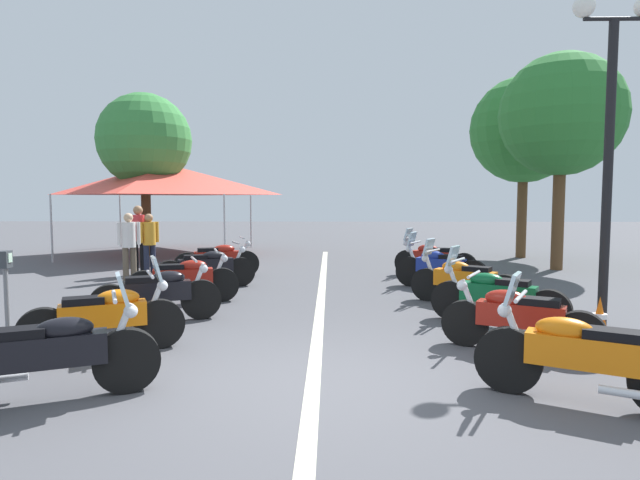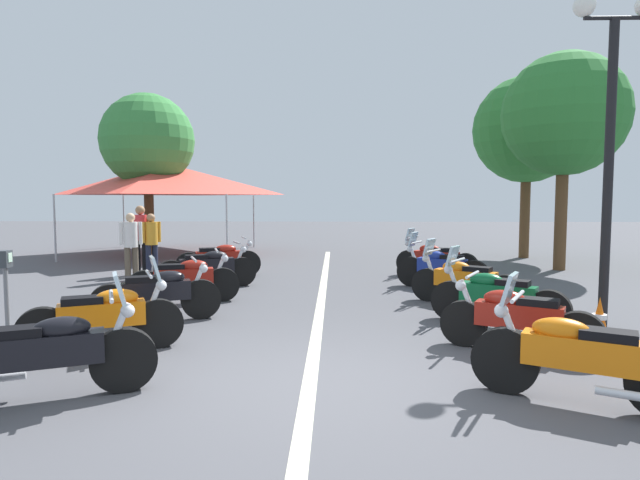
{
  "view_description": "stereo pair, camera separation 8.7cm",
  "coord_description": "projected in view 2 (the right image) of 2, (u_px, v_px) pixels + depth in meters",
  "views": [
    {
      "loc": [
        -5.4,
        -0.18,
        1.96
      ],
      "look_at": [
        3.89,
        0.0,
        1.23
      ],
      "focal_mm": 29.7,
      "sensor_mm": 36.0,
      "label": 1
    },
    {
      "loc": [
        -5.4,
        -0.27,
        1.96
      ],
      "look_at": [
        3.89,
        0.0,
        1.23
      ],
      "focal_mm": 29.7,
      "sensor_mm": 36.0,
      "label": 2
    }
  ],
  "objects": [
    {
      "name": "motorcycle_right_row_2",
      "position": [
        496.0,
        296.0,
        8.15
      ],
      "size": [
        1.24,
        1.87,
        1.2
      ],
      "rotation": [
        0.0,
        0.0,
        1.01
      ],
      "color": "black",
      "rests_on": "ground_plane"
    },
    {
      "name": "motorcycle_right_row_4",
      "position": [
        441.0,
        267.0,
        11.48
      ],
      "size": [
        1.1,
        1.86,
        1.22
      ],
      "rotation": [
        0.0,
        0.0,
        1.08
      ],
      "color": "black",
      "rests_on": "ground_plane"
    },
    {
      "name": "motorcycle_left_row_3",
      "position": [
        185.0,
        279.0,
        9.91
      ],
      "size": [
        0.83,
        2.02,
        1.0
      ],
      "rotation": [
        0.0,
        0.0,
        -1.29
      ],
      "color": "black",
      "rests_on": "ground_plane"
    },
    {
      "name": "bystander_2",
      "position": [
        151.0,
        239.0,
        13.54
      ],
      "size": [
        0.41,
        0.39,
        1.58
      ],
      "rotation": [
        0.0,
        0.0,
        3.95
      ],
      "color": "#1E2338",
      "rests_on": "ground_plane"
    },
    {
      "name": "bystander_1",
      "position": [
        131.0,
        241.0,
        12.65
      ],
      "size": [
        0.32,
        0.48,
        1.62
      ],
      "rotation": [
        0.0,
        0.0,
        3.65
      ],
      "color": "brown",
      "rests_on": "ground_plane"
    },
    {
      "name": "motorcycle_right_row_0",
      "position": [
        577.0,
        356.0,
        5.0
      ],
      "size": [
        1.09,
        1.85,
        1.22
      ],
      "rotation": [
        0.0,
        0.0,
        1.08
      ],
      "color": "black",
      "rests_on": "ground_plane"
    },
    {
      "name": "bystander_0",
      "position": [
        141.0,
        234.0,
        13.64
      ],
      "size": [
        0.32,
        0.5,
        1.78
      ],
      "rotation": [
        0.0,
        0.0,
        3.54
      ],
      "color": "black",
      "rests_on": "ground_plane"
    },
    {
      "name": "motorcycle_left_row_4",
      "position": [
        208.0,
        267.0,
        11.57
      ],
      "size": [
        1.05,
        2.06,
        1.0
      ],
      "rotation": [
        0.0,
        0.0,
        -1.17
      ],
      "color": "black",
      "rests_on": "ground_plane"
    },
    {
      "name": "ground_plane",
      "position": [
        309.0,
        386.0,
        5.54
      ],
      "size": [
        80.0,
        80.0,
        0.0
      ],
      "primitive_type": "plane",
      "color": "#4C4C51"
    },
    {
      "name": "street_lamp_twin_globe",
      "position": [
        611.0,
        103.0,
        7.86
      ],
      "size": [
        0.32,
        1.22,
        4.95
      ],
      "color": "black",
      "rests_on": "ground_plane"
    },
    {
      "name": "motorcycle_right_row_5",
      "position": [
        435.0,
        259.0,
        13.1
      ],
      "size": [
        1.21,
        1.87,
        1.22
      ],
      "rotation": [
        0.0,
        0.0,
        1.02
      ],
      "color": "black",
      "rests_on": "ground_plane"
    },
    {
      "name": "motorcycle_right_row_3",
      "position": [
        464.0,
        280.0,
        9.71
      ],
      "size": [
        1.28,
        1.82,
        1.2
      ],
      "rotation": [
        0.0,
        0.0,
        0.98
      ],
      "color": "black",
      "rests_on": "ground_plane"
    },
    {
      "name": "motorcycle_left_row_5",
      "position": [
        219.0,
        259.0,
        13.16
      ],
      "size": [
        0.92,
        2.04,
        1.0
      ],
      "rotation": [
        0.0,
        0.0,
        -1.24
      ],
      "color": "black",
      "rests_on": "ground_plane"
    },
    {
      "name": "lane_centre_stripe",
      "position": [
        321.0,
        303.0,
        9.89
      ],
      "size": [
        19.25,
        0.16,
        0.01
      ],
      "primitive_type": "cube",
      "color": "beige",
      "rests_on": "ground_plane"
    },
    {
      "name": "roadside_tree_1",
      "position": [
        527.0,
        130.0,
        17.26
      ],
      "size": [
        3.48,
        3.48,
        5.96
      ],
      "color": "brown",
      "rests_on": "ground_plane"
    },
    {
      "name": "motorcycle_right_row_1",
      "position": [
        517.0,
        318.0,
        6.69
      ],
      "size": [
        1.08,
        1.83,
        0.98
      ],
      "rotation": [
        0.0,
        0.0,
        1.09
      ],
      "color": "black",
      "rests_on": "ground_plane"
    },
    {
      "name": "motorcycle_left_row_0",
      "position": [
        46.0,
        353.0,
        5.08
      ],
      "size": [
        1.04,
        2.0,
        1.22
      ],
      "rotation": [
        0.0,
        0.0,
        -1.15
      ],
      "color": "black",
      "rests_on": "ground_plane"
    },
    {
      "name": "motorcycle_left_row_1",
      "position": [
        105.0,
        317.0,
        6.68
      ],
      "size": [
        1.01,
        1.87,
        1.21
      ],
      "rotation": [
        0.0,
        0.0,
        -1.14
      ],
      "color": "black",
      "rests_on": "ground_plane"
    },
    {
      "name": "roadside_tree_0",
      "position": [
        147.0,
        141.0,
        17.86
      ],
      "size": [
        3.13,
        3.13,
        5.49
      ],
      "color": "brown",
      "rests_on": "ground_plane"
    },
    {
      "name": "event_tent",
      "position": [
        167.0,
        179.0,
        18.67
      ],
      "size": [
        5.91,
        5.91,
        3.2
      ],
      "color": "#E54C3F",
      "rests_on": "ground_plane"
    },
    {
      "name": "roadside_tree_2",
      "position": [
        564.0,
        115.0,
        14.24
      ],
      "size": [
        3.3,
        3.3,
        5.88
      ],
      "color": "brown",
      "rests_on": "ground_plane"
    },
    {
      "name": "parking_meter",
      "position": [
        6.0,
        281.0,
        6.84
      ],
      "size": [
        0.19,
        0.15,
        1.29
      ],
      "rotation": [
        0.0,
        0.0,
        -1.44
      ],
      "color": "slate",
      "rests_on": "ground_plane"
    },
    {
      "name": "traffic_cone_0",
      "position": [
        599.0,
        320.0,
        7.27
      ],
      "size": [
        0.36,
        0.36,
        0.61
      ],
      "color": "orange",
      "rests_on": "ground_plane"
    },
    {
      "name": "motorcycle_left_row_2",
      "position": [
        158.0,
        293.0,
        8.39
      ],
      "size": [
        0.94,
        1.94,
        1.0
      ],
      "rotation": [
        0.0,
        0.0,
        -1.2
      ],
      "color": "black",
      "rests_on": "ground_plane"
    }
  ]
}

